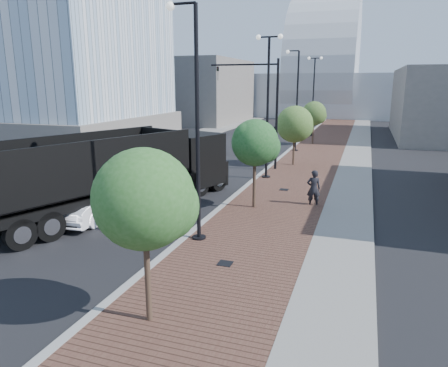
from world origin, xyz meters
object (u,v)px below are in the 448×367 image
(pedestrian, at_px, (314,188))
(dark_car_mid, at_px, (208,148))
(dump_truck, at_px, (148,173))
(white_sedan, at_px, (94,200))

(pedestrian, bearing_deg, dark_car_mid, -66.23)
(dump_truck, height_order, white_sedan, dump_truck)
(dump_truck, relative_size, pedestrian, 7.23)
(dump_truck, xyz_separation_m, white_sedan, (-1.25, -3.08, -0.81))
(white_sedan, xyz_separation_m, dark_car_mid, (-1.25, 18.49, -0.23))
(white_sedan, bearing_deg, pedestrian, 23.41)
(white_sedan, height_order, dark_car_mid, white_sedan)
(dark_car_mid, bearing_deg, white_sedan, -84.01)
(dark_car_mid, distance_m, pedestrian, 17.27)
(pedestrian, bearing_deg, white_sedan, 12.24)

